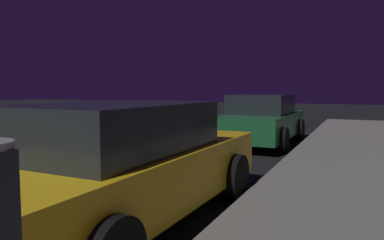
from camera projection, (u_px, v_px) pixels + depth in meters
car_yellow_cab at (119, 163)px, 4.29m from camera, size 2.18×4.52×1.43m
car_green at (261, 120)px, 10.40m from camera, size 2.01×4.10×1.43m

